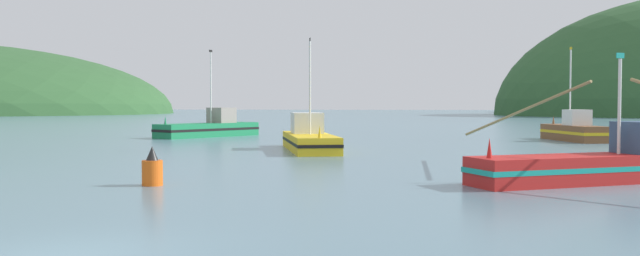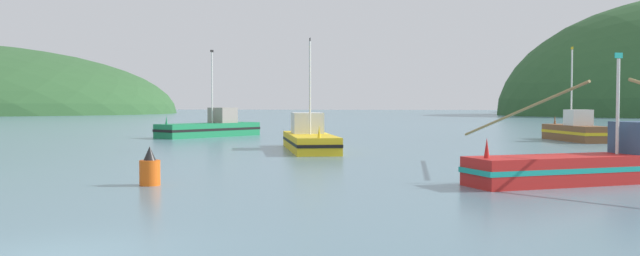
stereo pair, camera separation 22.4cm
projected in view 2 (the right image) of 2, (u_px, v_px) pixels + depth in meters
fishing_boat_red at (612, 163)px, 24.37m from camera, size 10.85×17.07×4.78m
fishing_boat_brown at (575, 131)px, 51.09m from camera, size 3.95×7.86×7.35m
fishing_boat_green at (211, 128)px, 57.93m from camera, size 7.14×10.07×7.63m
fishing_boat_yellow at (309, 139)px, 41.10m from camera, size 5.60×10.33×6.95m
channel_buoy at (150, 170)px, 23.31m from camera, size 0.73×0.73×1.40m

